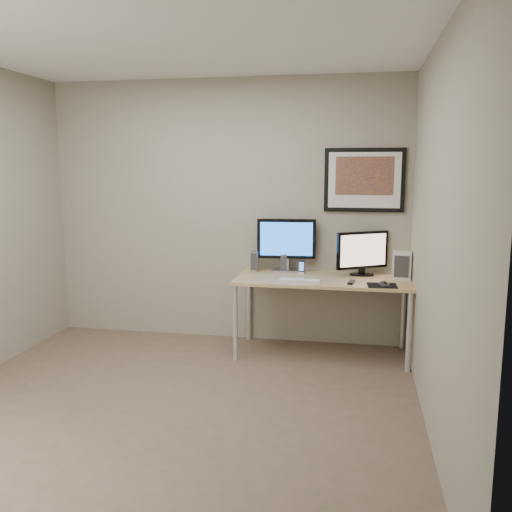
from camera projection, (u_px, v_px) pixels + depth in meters
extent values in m
plane|color=brown|center=(172.00, 406.00, 3.99)|extent=(3.60, 3.60, 0.00)
plane|color=white|center=(162.00, 35.00, 3.57)|extent=(3.60, 3.60, 0.00)
plane|color=gray|center=(226.00, 212.00, 5.42)|extent=(3.60, 0.00, 3.60)
plane|color=gray|center=(437.00, 237.00, 3.44)|extent=(0.00, 3.40, 3.40)
cube|color=#A97D51|center=(323.00, 280.00, 5.00)|extent=(1.60, 0.70, 0.03)
cylinder|color=silver|center=(235.00, 323.00, 4.89)|extent=(0.04, 0.04, 0.70)
cylinder|color=silver|center=(249.00, 306.00, 5.50)|extent=(0.04, 0.04, 0.70)
cylinder|color=silver|center=(409.00, 332.00, 4.61)|extent=(0.04, 0.04, 0.70)
cylinder|color=silver|center=(403.00, 313.00, 5.22)|extent=(0.04, 0.04, 0.70)
cube|color=black|center=(364.00, 180.00, 5.11)|extent=(0.75, 0.03, 0.60)
cube|color=silver|center=(364.00, 180.00, 5.09)|extent=(0.67, 0.00, 0.52)
cube|color=orange|center=(364.00, 176.00, 5.08)|extent=(0.54, 0.00, 0.36)
cube|color=#ACACB1|center=(286.00, 271.00, 5.30)|extent=(0.28, 0.21, 0.02)
cube|color=#ACACB1|center=(286.00, 264.00, 5.29)|extent=(0.05, 0.04, 0.11)
cube|color=black|center=(286.00, 239.00, 5.25)|extent=(0.57, 0.09, 0.39)
cube|color=blue|center=(286.00, 239.00, 5.23)|extent=(0.51, 0.05, 0.32)
cube|color=black|center=(362.00, 275.00, 5.11)|extent=(0.26, 0.22, 0.02)
cube|color=black|center=(362.00, 271.00, 5.10)|extent=(0.07, 0.06, 0.05)
cube|color=black|center=(362.00, 250.00, 5.07)|extent=(0.47, 0.31, 0.35)
cube|color=tan|center=(362.00, 250.00, 5.05)|extent=(0.41, 0.26, 0.30)
cylinder|color=#ACACB1|center=(255.00, 261.00, 5.32)|extent=(0.09, 0.09, 0.20)
cylinder|color=#ACACB1|center=(284.00, 263.00, 5.29)|extent=(0.08, 0.08, 0.17)
cube|color=black|center=(302.00, 267.00, 5.20)|extent=(0.06, 0.06, 0.13)
cube|color=silver|center=(300.00, 280.00, 4.88)|extent=(0.39, 0.13, 0.01)
cube|color=black|center=(382.00, 285.00, 4.68)|extent=(0.26, 0.24, 0.00)
ellipsoid|color=black|center=(384.00, 283.00, 4.67)|extent=(0.09, 0.12, 0.04)
cube|color=black|center=(351.00, 282.00, 4.78)|extent=(0.07, 0.17, 0.02)
cube|color=silver|center=(402.00, 265.00, 4.93)|extent=(0.17, 0.14, 0.25)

